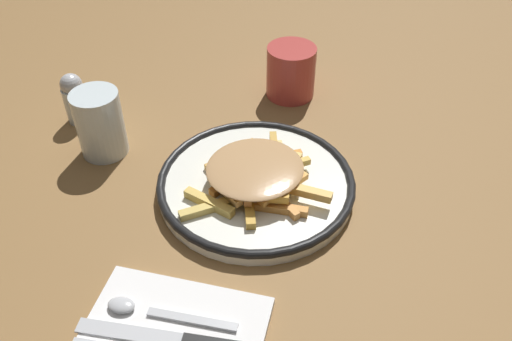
% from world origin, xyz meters
% --- Properties ---
extents(ground_plane, '(2.60, 2.60, 0.00)m').
position_xyz_m(ground_plane, '(0.00, 0.00, 0.00)').
color(ground_plane, olive).
extents(plate, '(0.28, 0.28, 0.02)m').
position_xyz_m(plate, '(0.00, 0.00, 0.01)').
color(plate, white).
rests_on(plate, ground_plane).
extents(fries_heap, '(0.20, 0.20, 0.04)m').
position_xyz_m(fries_heap, '(-0.01, -0.00, 0.04)').
color(fries_heap, '#F3B863').
rests_on(fries_heap, plate).
extents(knife, '(0.04, 0.21, 0.01)m').
position_xyz_m(knife, '(-0.26, 0.01, 0.01)').
color(knife, black).
rests_on(knife, napkin).
extents(spoon, '(0.02, 0.15, 0.01)m').
position_xyz_m(spoon, '(-0.24, 0.06, 0.02)').
color(spoon, silver).
rests_on(spoon, napkin).
extents(water_glass, '(0.07, 0.07, 0.11)m').
position_xyz_m(water_glass, '(0.03, 0.25, 0.05)').
color(water_glass, silver).
rests_on(water_glass, ground_plane).
extents(coffee_mug, '(0.11, 0.09, 0.09)m').
position_xyz_m(coffee_mug, '(0.26, 0.01, 0.05)').
color(coffee_mug, '#B83E39').
rests_on(coffee_mug, ground_plane).
extents(salt_shaker, '(0.04, 0.04, 0.09)m').
position_xyz_m(salt_shaker, '(0.09, 0.33, 0.04)').
color(salt_shaker, silver).
rests_on(salt_shaker, ground_plane).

